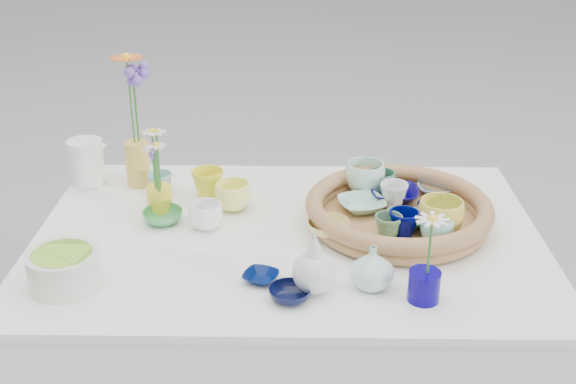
{
  "coord_description": "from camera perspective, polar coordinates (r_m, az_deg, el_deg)",
  "views": [
    {
      "loc": [
        0.03,
        -1.59,
        1.63
      ],
      "look_at": [
        0.0,
        0.02,
        0.87
      ],
      "focal_mm": 45.0,
      "sensor_mm": 36.0,
      "label": 1
    }
  ],
  "objects": [
    {
      "name": "loose_ceramic_1",
      "position": [
        1.92,
        -4.38,
        -0.34
      ],
      "size": [
        0.12,
        0.12,
        0.08
      ],
      "primitive_type": "imported",
      "rotation": [
        0.0,
        0.0,
        -0.33
      ],
      "color": "#FDFF73",
      "rests_on": "display_table"
    },
    {
      "name": "single_daisy",
      "position": [
        1.51,
        11.14,
        -4.26
      ],
      "size": [
        0.09,
        0.09,
        0.14
      ],
      "primitive_type": null,
      "rotation": [
        0.0,
        0.0,
        0.06
      ],
      "color": "white",
      "rests_on": "bud_vase_cobalt"
    },
    {
      "name": "tray_ceramic_8",
      "position": [
        2.02,
        11.5,
        0.27
      ],
      "size": [
        0.09,
        0.09,
        0.02
      ],
      "primitive_type": "imported",
      "rotation": [
        0.0,
        0.0,
        -0.0
      ],
      "color": "#79A0EC",
      "rests_on": "wicker_tray"
    },
    {
      "name": "tray_ceramic_3",
      "position": [
        1.83,
        9.32,
        -2.18
      ],
      "size": [
        0.12,
        0.12,
        0.03
      ],
      "primitive_type": "imported",
      "rotation": [
        0.0,
        0.0,
        -0.16
      ],
      "color": "#438D69",
      "rests_on": "wicker_tray"
    },
    {
      "name": "loose_ceramic_6",
      "position": [
        1.55,
        0.14,
        -8.07
      ],
      "size": [
        0.12,
        0.12,
        0.03
      ],
      "primitive_type": "imported",
      "rotation": [
        0.0,
        0.0,
        0.39
      ],
      "color": "black",
      "rests_on": "display_table"
    },
    {
      "name": "loose_ceramic_5",
      "position": [
        2.03,
        -10.06,
        0.64
      ],
      "size": [
        0.08,
        0.08,
        0.06
      ],
      "primitive_type": "imported",
      "rotation": [
        0.0,
        0.0,
        0.15
      ],
      "color": "#7CB7B1",
      "rests_on": "display_table"
    },
    {
      "name": "loose_ceramic_2",
      "position": [
        1.88,
        -9.87,
        -1.93
      ],
      "size": [
        0.12,
        0.12,
        0.03
      ],
      "primitive_type": "imported",
      "rotation": [
        0.0,
        0.0,
        -0.18
      ],
      "color": "#419B51",
      "rests_on": "display_table"
    },
    {
      "name": "tray_ceramic_0",
      "position": [
        1.96,
        8.4,
        -0.16
      ],
      "size": [
        0.14,
        0.14,
        0.03
      ],
      "primitive_type": "imported",
      "rotation": [
        0.0,
        0.0,
        -0.06
      ],
      "color": "#050048",
      "rests_on": "wicker_tray"
    },
    {
      "name": "gerbera",
      "position": [
        2.03,
        -12.32,
        7.04
      ],
      "size": [
        0.13,
        0.13,
        0.26
      ],
      "primitive_type": null,
      "rotation": [
        0.0,
        0.0,
        -0.37
      ],
      "color": "orange",
      "rests_on": "tall_vase_yellow"
    },
    {
      "name": "hydrangea",
      "position": [
        2.05,
        -11.92,
        6.4
      ],
      "size": [
        0.08,
        0.08,
        0.26
      ],
      "primitive_type": null,
      "rotation": [
        0.0,
        0.0,
        -0.11
      ],
      "color": "#3837B1",
      "rests_on": "tall_vase_yellow"
    },
    {
      "name": "tray_ceramic_11",
      "position": [
        1.76,
        11.67,
        -2.9
      ],
      "size": [
        0.1,
        0.1,
        0.06
      ],
      "primitive_type": "imported",
      "rotation": [
        0.0,
        0.0,
        0.21
      ],
      "color": "#90EADA",
      "rests_on": "wicker_tray"
    },
    {
      "name": "fluted_bowl",
      "position": [
        1.65,
        -17.28,
        -5.85
      ],
      "size": [
        0.17,
        0.17,
        0.08
      ],
      "primitive_type": null,
      "rotation": [
        0.0,
        0.0,
        -0.08
      ],
      "color": "silver",
      "rests_on": "display_table"
    },
    {
      "name": "daisy_cup",
      "position": [
        1.93,
        -10.1,
        -0.56
      ],
      "size": [
        0.07,
        0.07,
        0.07
      ],
      "primitive_type": "cylinder",
      "rotation": [
        0.0,
        0.0,
        -0.1
      ],
      "color": "yellow",
      "rests_on": "display_table"
    },
    {
      "name": "bud_vase_seafoam",
      "position": [
        1.58,
        6.68,
        -5.93
      ],
      "size": [
        0.13,
        0.13,
        0.1
      ],
      "primitive_type": "imported",
      "rotation": [
        0.0,
        0.0,
        0.42
      ],
      "color": "silver",
      "rests_on": "display_table"
    },
    {
      "name": "loose_ceramic_4",
      "position": [
        1.61,
        -2.16,
        -6.73
      ],
      "size": [
        0.1,
        0.1,
        0.02
      ],
      "primitive_type": "imported",
      "rotation": [
        0.0,
        0.0,
        -0.37
      ],
      "color": "#001047",
      "rests_on": "display_table"
    },
    {
      "name": "daisy_posy",
      "position": [
        1.87,
        -10.31,
        2.36
      ],
      "size": [
        0.09,
        0.09,
        0.15
      ],
      "primitive_type": null,
      "rotation": [
        0.0,
        0.0,
        -0.11
      ],
      "color": "white",
      "rests_on": "daisy_cup"
    },
    {
      "name": "tray_ceramic_12",
      "position": [
        1.98,
        7.38,
        0.76
      ],
      "size": [
        0.1,
        0.1,
        0.06
      ],
      "primitive_type": "imported",
      "rotation": [
        0.0,
        0.0,
        0.29
      ],
      "color": "#477F5E",
      "rests_on": "wicker_tray"
    },
    {
      "name": "tray_ceramic_4",
      "position": [
        1.75,
        7.92,
        -2.78
      ],
      "size": [
        0.08,
        0.08,
        0.06
      ],
      "primitive_type": "imported",
      "rotation": [
        0.0,
        0.0,
        -0.21
      ],
      "color": "#57865B",
      "rests_on": "wicker_tray"
    },
    {
      "name": "tall_vase_yellow",
      "position": [
        2.09,
        -11.77,
        2.22
      ],
      "size": [
        0.08,
        0.08,
        0.13
      ],
      "primitive_type": "cylinder",
      "rotation": [
        0.0,
        0.0,
        0.09
      ],
      "color": "gold",
      "rests_on": "display_table"
    },
    {
      "name": "tray_ceramic_2",
      "position": [
        1.79,
        11.97,
        -1.95
      ],
      "size": [
        0.14,
        0.14,
        0.09
      ],
      "primitive_type": "imported",
      "rotation": [
        0.0,
        0.0,
        0.25
      ],
      "color": "#EAD34D",
      "rests_on": "wicker_tray"
    },
    {
      "name": "tray_ceramic_6",
      "position": [
        1.98,
        6.11,
        1.14
      ],
      "size": [
        0.12,
        0.12,
        0.09
      ],
      "primitive_type": "imported",
      "rotation": [
        0.0,
        0.0,
        -0.12
      ],
      "color": "silver",
      "rests_on": "wicker_tray"
    },
    {
      "name": "tray_ceramic_10",
      "position": [
        1.77,
        3.23,
        -2.82
      ],
      "size": [
        0.13,
        0.13,
        0.03
      ],
      "primitive_type": "imported",
      "rotation": [
        0.0,
        0.0,
        0.35
      ],
      "color": "#F0DD7B",
      "rests_on": "wicker_tray"
    },
    {
      "name": "tray_ceramic_5",
      "position": [
        1.89,
        5.85,
        -1.0
      ],
      "size": [
        0.15,
        0.15,
        0.03
      ],
      "primitive_type": "imported",
      "rotation": [
        0.0,
        0.0,
        0.29
      ],
      "color": "#A2D6BC",
      "rests_on": "wicker_tray"
    },
    {
      "name": "bud_vase_paleblue",
      "position": [
        1.54,
        2.1,
        -5.56
      ],
      "size": [
        0.11,
        0.11,
        0.15
      ],
      "primitive_type": null,
      "rotation": [
        0.0,
        0.0,
        0.21
      ],
      "color": "silver",
      "rests_on": "display_table"
    },
    {
      "name": "loose_ceramic_0",
      "position": [
        1.99,
        -6.32,
        0.62
      ],
      "size": [
        0.12,
        0.12,
        0.08
      ],
      "primitive_type": "imported",
      "rotation": [
        0.0,
        0.0,
        -0.41
      ],
      "color": "yellow",
      "rests_on": "display_table"
    },
    {
      "name": "tray_ceramic_9",
      "position": [
        1.76,
        9.11,
        -2.52
      ],
      "size": [
        0.1,
        0.1,
        0.07
      ],
      "primitive_type": "imported",
      "rotation": [
        0.0,
        0.0,
        0.41
      ],
      "color": "#000452",
      "rests_on": "wicker_tray"
    },
    {
      "name": "wicker_tray",
      "position": [
        1.85,
        8.71,
        -1.53
      ],
      "size": [
        0.47,
        0.47,
        0.08
      ],
      "primitive_type": null,
      "color": "brown",
      "rests_on": "display_table"
    },
    {
      "name": "bud_vase_cobalt",
      "position": [
        1.56,
        10.7,
        -7.31
      ],
      "size": [
        0.08,
        0.08,
        0.07
      ],
      "primitive_type": "cylinder",
      "rotation": [
        0.0,
        0.0,
        0.13
      ],
      "color": "#09006D",
      "rests_on": "display_table"
    },
    {
      "name": "tray_ceramic_7",
      "position": [
        1.91,
        8.35,
        -0.26
      ],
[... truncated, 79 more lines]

